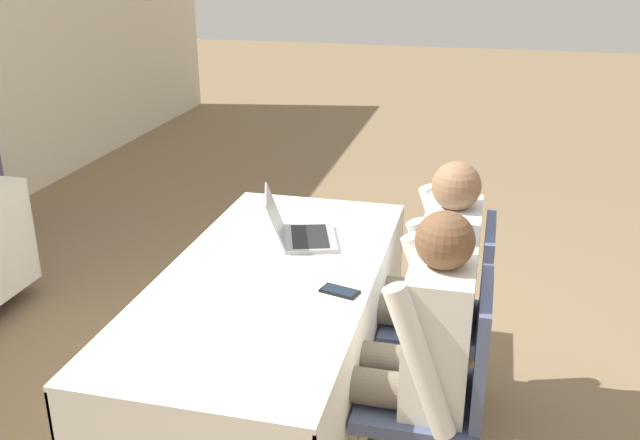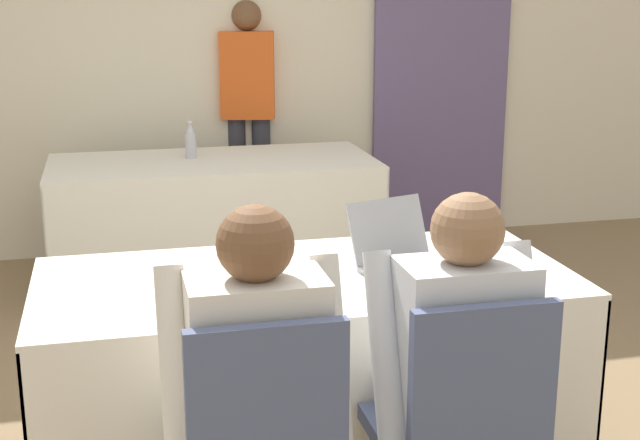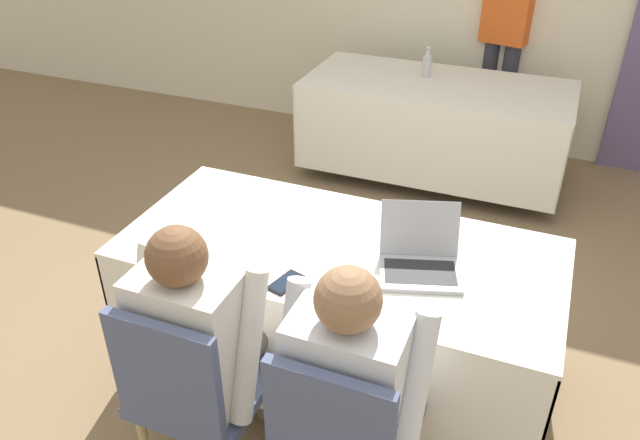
% 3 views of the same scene
% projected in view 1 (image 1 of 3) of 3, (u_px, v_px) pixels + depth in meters
% --- Properties ---
extents(ground_plane, '(24.00, 24.00, 0.00)m').
position_uv_depth(ground_plane, '(274.00, 421.00, 3.14)').
color(ground_plane, '#846B4C').
extents(conference_table_near, '(1.83, 0.85, 0.72)m').
position_uv_depth(conference_table_near, '(270.00, 310.00, 2.93)').
color(conference_table_near, white).
rests_on(conference_table_near, ground_plane).
extents(laptop, '(0.39, 0.39, 0.23)m').
position_uv_depth(laptop, '(299.00, 232.00, 3.16)').
color(laptop, '#99999E').
rests_on(laptop, conference_table_near).
extents(cell_phone, '(0.11, 0.16, 0.01)m').
position_uv_depth(cell_phone, '(340.00, 291.00, 2.71)').
color(cell_phone, black).
rests_on(cell_phone, conference_table_near).
extents(paper_beside_laptop, '(0.23, 0.31, 0.00)m').
position_uv_depth(paper_beside_laptop, '(276.00, 229.00, 3.31)').
color(paper_beside_laptop, white).
rests_on(paper_beside_laptop, conference_table_near).
extents(paper_centre_table, '(0.27, 0.33, 0.00)m').
position_uv_depth(paper_centre_table, '(246.00, 295.00, 2.69)').
color(paper_centre_table, white).
rests_on(paper_centre_table, conference_table_near).
extents(paper_left_edge, '(0.26, 0.33, 0.00)m').
position_uv_depth(paper_left_edge, '(279.00, 266.00, 2.93)').
color(paper_left_edge, white).
rests_on(paper_left_edge, conference_table_near).
extents(chair_near_left, '(0.44, 0.44, 0.90)m').
position_uv_depth(chair_near_left, '(442.00, 386.00, 2.54)').
color(chair_near_left, tan).
rests_on(chair_near_left, ground_plane).
extents(chair_near_right, '(0.44, 0.44, 0.90)m').
position_uv_depth(chair_near_right, '(453.00, 311.00, 3.05)').
color(chair_near_right, tan).
rests_on(chair_near_right, ground_plane).
extents(person_checkered_shirt, '(0.50, 0.52, 1.16)m').
position_uv_depth(person_checkered_shirt, '(416.00, 344.00, 2.50)').
color(person_checkered_shirt, '#665B4C').
rests_on(person_checkered_shirt, ground_plane).
extents(person_white_shirt, '(0.50, 0.52, 1.16)m').
position_uv_depth(person_white_shirt, '(431.00, 275.00, 3.02)').
color(person_white_shirt, '#665B4C').
rests_on(person_white_shirt, ground_plane).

